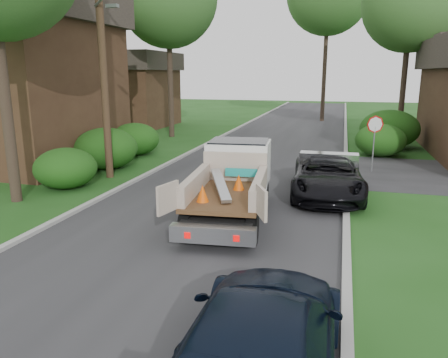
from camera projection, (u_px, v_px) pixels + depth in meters
name	position (u px, v px, depth m)	size (l,w,h in m)	color
ground	(196.00, 228.00, 12.29)	(120.00, 120.00, 0.00)	#1B4814
road	(260.00, 161.00, 21.67)	(8.00, 90.00, 0.02)	#28282B
curb_left	(183.00, 156.00, 22.69)	(0.20, 90.00, 0.12)	#9E9E99
curb_right	(346.00, 164.00, 20.62)	(0.20, 90.00, 0.12)	#9E9E99
stop_sign	(375.00, 132.00, 18.99)	(0.71, 0.32, 2.48)	slate
utility_pole	(102.00, 49.00, 17.13)	(2.42, 1.25, 10.00)	#382619
house_left_near	(4.00, 73.00, 20.89)	(9.72, 8.64, 8.40)	#3C2518
house_left_far	(125.00, 88.00, 35.63)	(7.56, 7.56, 6.00)	#3C2518
hedge_left_a	(66.00, 168.00, 16.49)	(2.34, 2.34, 1.53)	#204910
hedge_left_b	(106.00, 148.00, 19.81)	(2.86, 2.86, 1.87)	#204910
hedge_left_c	(135.00, 139.00, 23.19)	(2.60, 2.60, 1.70)	#204910
hedge_right_a	(380.00, 140.00, 22.81)	(2.60, 2.60, 1.70)	#204910
hedge_right_b	(390.00, 129.00, 25.39)	(3.38, 3.38, 2.21)	#204910
tree_right_far	(411.00, 4.00, 27.15)	(6.00, 6.00, 11.50)	#2D2119
flatbed_truck	(234.00, 176.00, 13.60)	(2.81, 5.75, 2.11)	black
black_pickup	(328.00, 176.00, 15.47)	(2.40, 5.21, 1.45)	black
navy_suv	(259.00, 347.00, 5.74)	(2.12, 5.21, 1.51)	black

